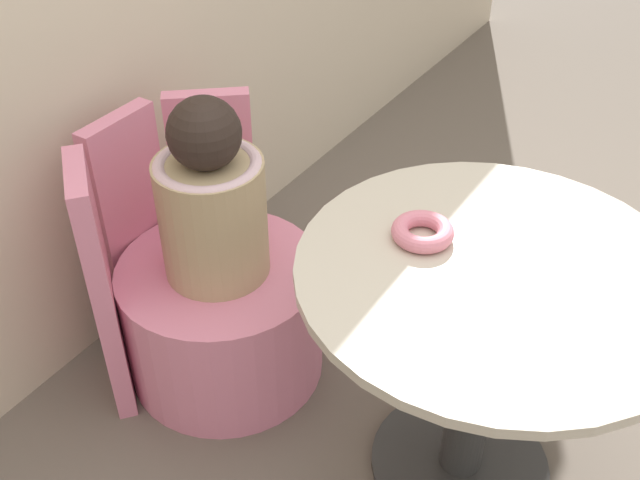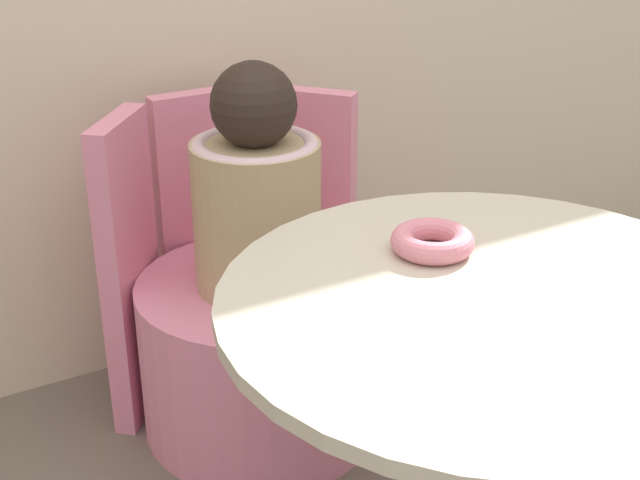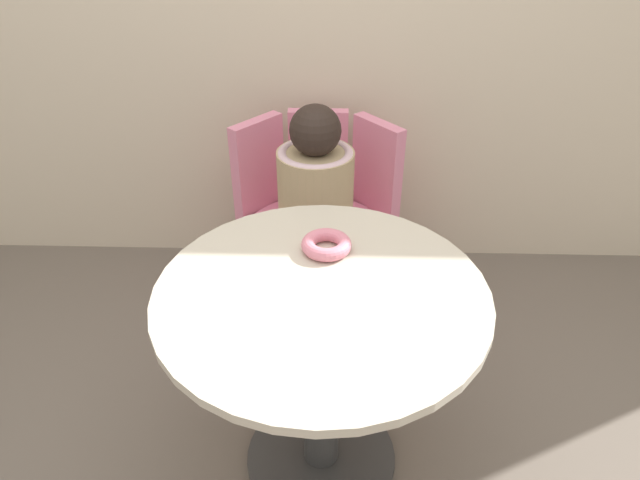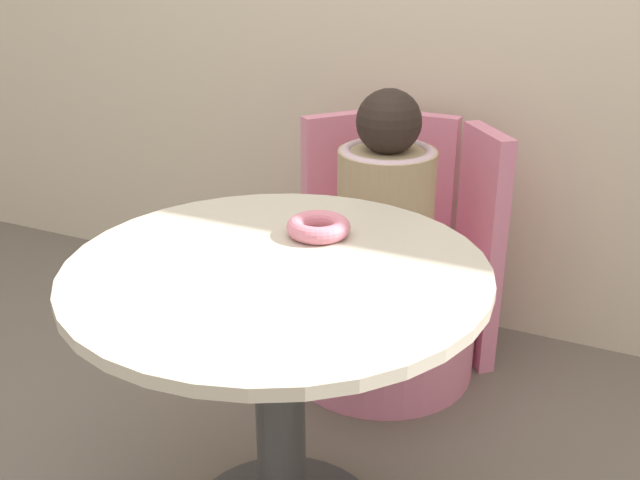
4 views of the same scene
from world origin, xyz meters
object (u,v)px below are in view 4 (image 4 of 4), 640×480
object	(u,v)px
child_figure	(386,188)
donut	(318,227)
round_table	(279,344)
tub_chair	(382,314)

from	to	relation	value
child_figure	donut	size ratio (longest dim) A/B	3.67
round_table	tub_chair	bearing A→B (deg)	93.23
round_table	child_figure	world-z (taller)	child_figure
tub_chair	child_figure	world-z (taller)	child_figure
round_table	child_figure	bearing A→B (deg)	93.23
child_figure	round_table	bearing A→B (deg)	-86.77
donut	child_figure	bearing A→B (deg)	95.13
tub_chair	child_figure	distance (m)	0.40
tub_chair	donut	bearing A→B (deg)	-84.87
round_table	donut	xyz separation A→B (m)	(0.01, 0.17, 0.20)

